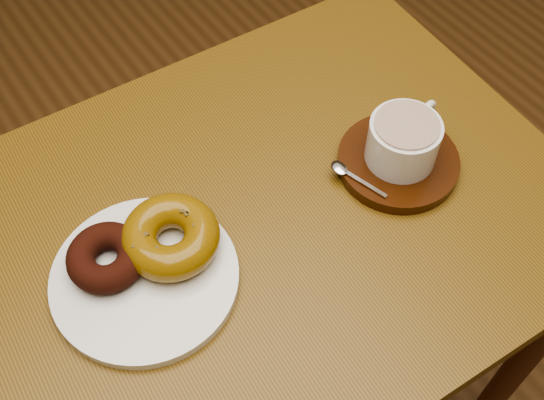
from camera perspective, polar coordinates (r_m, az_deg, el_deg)
ground at (r=1.78m, az=0.92°, el=-3.10°), size 6.00×6.00×0.00m
cafe_table at (r=0.99m, az=-0.95°, el=-5.35°), size 0.86×0.66×0.78m
donut_plate at (r=0.84m, az=-10.58°, el=-6.42°), size 0.26×0.26×0.01m
donut_cinnamon at (r=0.84m, az=-13.68°, el=-4.69°), size 0.11×0.11×0.04m
donut_caramel at (r=0.83m, az=-8.48°, el=-3.05°), size 0.16×0.16×0.04m
saucer at (r=0.94m, az=10.49°, el=3.16°), size 0.19×0.19×0.02m
coffee_cup at (r=0.91m, az=10.98°, el=4.96°), size 0.12×0.09×0.07m
teaspoon at (r=0.91m, az=6.08°, el=2.44°), size 0.03×0.09×0.01m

